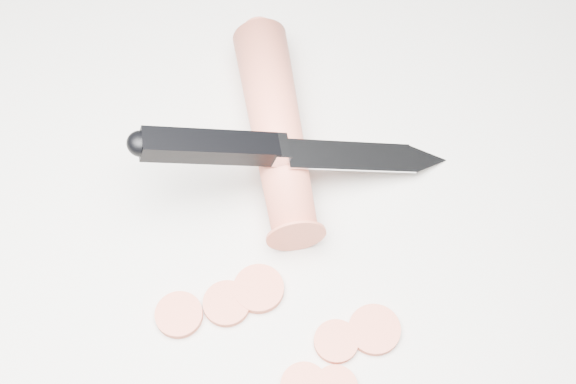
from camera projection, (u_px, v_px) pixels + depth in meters
ground at (226, 263)px, 0.59m from camera, size 2.40×2.40×0.00m
carrot at (276, 129)px, 0.62m from camera, size 0.11×0.19×0.04m
carrot_slice_1 at (336, 342)px, 0.55m from camera, size 0.03×0.03×0.01m
carrot_slice_2 at (227, 304)px, 0.57m from camera, size 0.03×0.03×0.01m
carrot_slice_3 at (259, 289)px, 0.57m from camera, size 0.04×0.04×0.01m
carrot_slice_4 at (374, 330)px, 0.56m from camera, size 0.04×0.04×0.01m
carrot_slice_5 at (179, 315)px, 0.56m from camera, size 0.03×0.03×0.01m
kitchen_knife at (298, 148)px, 0.58m from camera, size 0.23×0.11×0.09m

